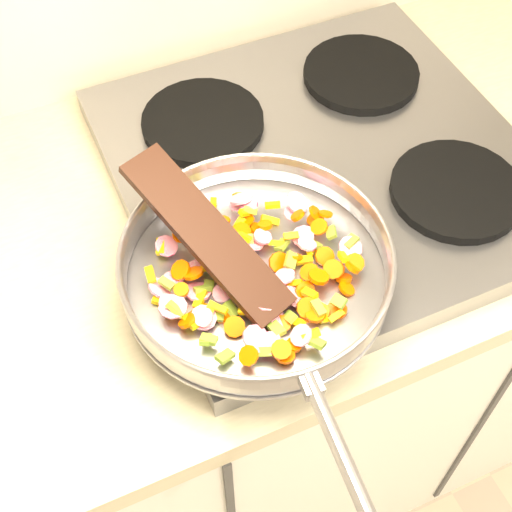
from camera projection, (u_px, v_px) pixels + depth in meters
name	position (u px, v px, depth m)	size (l,w,h in m)	color
cooktop	(323.00, 168.00, 1.08)	(0.60, 0.60, 0.04)	#939399
grate_fl	(280.00, 254.00, 0.95)	(0.19, 0.19, 0.02)	black
grate_fr	(456.00, 190.00, 1.02)	(0.19, 0.19, 0.02)	black
grate_bl	(203.00, 122.00, 1.10)	(0.19, 0.19, 0.02)	black
grate_br	(361.00, 74.00, 1.17)	(0.19, 0.19, 0.02)	black
saute_pan	(257.00, 266.00, 0.89)	(0.38, 0.55, 0.06)	#9E9EA5
vegetable_heap	(258.00, 275.00, 0.90)	(0.29, 0.29, 0.05)	#DE5000
wooden_spatula	(207.00, 234.00, 0.88)	(0.27, 0.06, 0.01)	black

